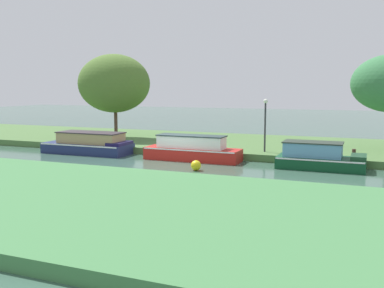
# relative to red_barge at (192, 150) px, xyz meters

# --- Properties ---
(ground_plane) EXTENTS (120.00, 120.00, 0.00)m
(ground_plane) POSITION_rel_red_barge_xyz_m (-0.69, -1.20, -0.59)
(ground_plane) COLOR #3B5C4C
(riverbank_far) EXTENTS (72.00, 10.00, 0.40)m
(riverbank_far) POSITION_rel_red_barge_xyz_m (-0.69, 5.80, -0.39)
(riverbank_far) COLOR #4B6F3B
(riverbank_far) RESTS_ON ground_plane
(riverbank_near) EXTENTS (72.00, 10.00, 0.40)m
(riverbank_near) POSITION_rel_red_barge_xyz_m (-0.69, -10.20, -0.39)
(riverbank_near) COLOR #417B46
(riverbank_near) RESTS_ON ground_plane
(red_barge) EXTENTS (5.33, 1.48, 1.39)m
(red_barge) POSITION_rel_red_barge_xyz_m (0.00, 0.00, 0.00)
(red_barge) COLOR red
(red_barge) RESTS_ON ground_plane
(forest_narrowboat) EXTENTS (4.18, 1.79, 1.33)m
(forest_narrowboat) POSITION_rel_red_barge_xyz_m (6.72, -0.00, -0.04)
(forest_narrowboat) COLOR #0F4224
(forest_narrowboat) RESTS_ON ground_plane
(navy_cruiser) EXTENTS (5.43, 2.03, 1.31)m
(navy_cruiser) POSITION_rel_red_barge_xyz_m (-6.70, -0.00, -0.03)
(navy_cruiser) COLOR navy
(navy_cruiser) RESTS_ON ground_plane
(willow_tree_left) EXTENTS (5.47, 3.63, 5.88)m
(willow_tree_left) POSITION_rel_red_barge_xyz_m (-7.91, 4.78, 3.64)
(willow_tree_left) COLOR brown
(willow_tree_left) RESTS_ON riverbank_far
(lamp_post) EXTENTS (0.24, 0.24, 2.94)m
(lamp_post) POSITION_rel_red_barge_xyz_m (3.57, 2.00, 1.65)
(lamp_post) COLOR #333338
(lamp_post) RESTS_ON riverbank_far
(mooring_post_near) EXTENTS (0.14, 0.14, 0.71)m
(mooring_post_near) POSITION_rel_red_barge_xyz_m (-8.60, 1.21, 0.16)
(mooring_post_near) COLOR #473230
(mooring_post_near) RESTS_ON riverbank_far
(mooring_post_far) EXTENTS (0.19, 0.19, 0.50)m
(mooring_post_far) POSITION_rel_red_barge_xyz_m (8.28, 1.21, 0.06)
(mooring_post_far) COLOR #4C362A
(mooring_post_far) RESTS_ON riverbank_far
(channel_buoy) EXTENTS (0.50, 0.50, 0.50)m
(channel_buoy) POSITION_rel_red_barge_xyz_m (1.30, -2.71, -0.34)
(channel_buoy) COLOR yellow
(channel_buoy) RESTS_ON ground_plane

